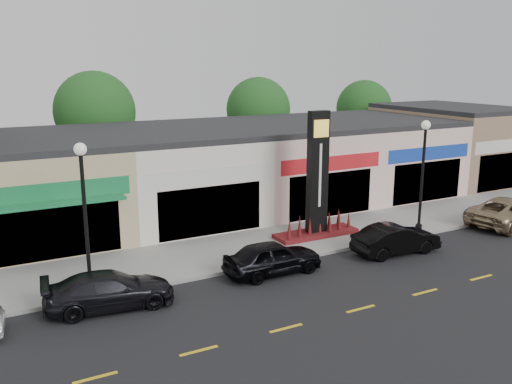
% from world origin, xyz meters
% --- Properties ---
extents(ground, '(120.00, 120.00, 0.00)m').
position_xyz_m(ground, '(0.00, 0.00, 0.00)').
color(ground, black).
rests_on(ground, ground).
extents(sidewalk, '(52.00, 4.30, 0.15)m').
position_xyz_m(sidewalk, '(0.00, 4.35, 0.07)').
color(sidewalk, gray).
rests_on(sidewalk, ground).
extents(curb, '(52.00, 0.20, 0.15)m').
position_xyz_m(curb, '(0.00, 2.10, 0.07)').
color(curb, gray).
rests_on(curb, ground).
extents(shop_beige, '(7.00, 10.85, 4.80)m').
position_xyz_m(shop_beige, '(-8.50, 11.46, 2.40)').
color(shop_beige, tan).
rests_on(shop_beige, ground).
extents(shop_cream, '(7.00, 10.01, 4.80)m').
position_xyz_m(shop_cream, '(-1.50, 11.47, 2.40)').
color(shop_cream, silver).
rests_on(shop_cream, ground).
extents(shop_pink_w, '(7.00, 10.01, 4.80)m').
position_xyz_m(shop_pink_w, '(5.50, 11.47, 2.40)').
color(shop_pink_w, beige).
rests_on(shop_pink_w, ground).
extents(shop_pink_e, '(7.00, 10.01, 4.80)m').
position_xyz_m(shop_pink_e, '(12.50, 11.47, 2.40)').
color(shop_pink_e, beige).
rests_on(shop_pink_e, ground).
extents(shop_tan, '(7.00, 10.01, 5.30)m').
position_xyz_m(shop_tan, '(19.50, 11.48, 2.65)').
color(shop_tan, '#83604C').
rests_on(shop_tan, ground).
extents(tree_rear_west, '(5.20, 5.20, 7.83)m').
position_xyz_m(tree_rear_west, '(-4.00, 19.50, 5.22)').
color(tree_rear_west, '#382619').
rests_on(tree_rear_west, ground).
extents(tree_rear_mid, '(4.80, 4.80, 7.29)m').
position_xyz_m(tree_rear_mid, '(8.00, 19.50, 4.88)').
color(tree_rear_mid, '#382619').
rests_on(tree_rear_mid, ground).
extents(tree_rear_east, '(4.60, 4.60, 6.94)m').
position_xyz_m(tree_rear_east, '(18.00, 19.50, 4.63)').
color(tree_rear_east, '#382619').
rests_on(tree_rear_east, ground).
extents(lamp_west_near, '(0.44, 0.44, 5.47)m').
position_xyz_m(lamp_west_near, '(-8.00, 2.50, 3.48)').
color(lamp_west_near, black).
rests_on(lamp_west_near, sidewalk).
extents(lamp_east_near, '(0.44, 0.44, 5.47)m').
position_xyz_m(lamp_east_near, '(8.00, 2.50, 3.48)').
color(lamp_east_near, black).
rests_on(lamp_east_near, sidewalk).
extents(pylon_sign, '(4.20, 1.30, 6.00)m').
position_xyz_m(pylon_sign, '(3.00, 4.20, 2.27)').
color(pylon_sign, '#59170F').
rests_on(pylon_sign, sidewalk).
extents(car_dark_sedan, '(2.25, 4.57, 1.28)m').
position_xyz_m(car_dark_sedan, '(-7.61, 1.16, 0.64)').
color(car_dark_sedan, black).
rests_on(car_dark_sedan, ground).
extents(car_black_sedan, '(1.67, 4.05, 1.37)m').
position_xyz_m(car_black_sedan, '(-1.09, 1.24, 0.69)').
color(car_black_sedan, black).
rests_on(car_black_sedan, ground).
extents(car_black_conv, '(1.63, 4.10, 1.33)m').
position_xyz_m(car_black_conv, '(4.94, 0.76, 0.66)').
color(car_black_conv, black).
rests_on(car_black_conv, ground).
extents(car_gold_suv, '(3.30, 5.60, 1.46)m').
position_xyz_m(car_gold_suv, '(13.19, 1.38, 0.73)').
color(car_gold_suv, '#9F8865').
rests_on(car_gold_suv, ground).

